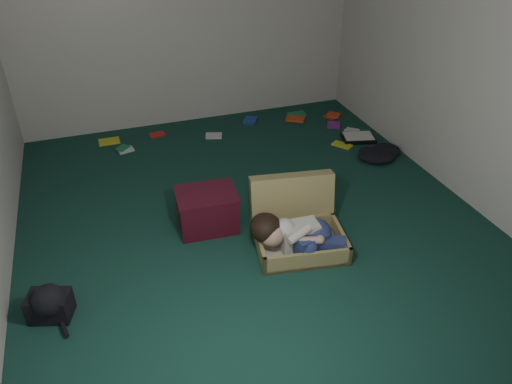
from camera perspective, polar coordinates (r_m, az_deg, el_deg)
floor at (r=4.53m, az=-0.63°, el=-2.77°), size 4.50×4.50×0.00m
wall_back at (r=6.02m, az=-8.03°, el=19.60°), size 4.50×0.00×4.50m
wall_front at (r=2.16m, az=18.84°, el=-7.01°), size 4.50×0.00×4.50m
wall_right at (r=4.91m, az=22.78°, el=14.54°), size 0.00×4.50×4.50m
suitcase at (r=4.17m, az=4.66°, el=-3.77°), size 0.81×0.80×0.52m
person at (r=3.99m, az=4.61°, el=-4.84°), size 0.75×0.46×0.32m
maroon_bin at (r=4.32m, az=-5.62°, el=-2.07°), size 0.54×0.43×0.35m
backpack at (r=3.81m, az=-22.52°, el=-11.84°), size 0.42×0.38×0.21m
clothing_pile at (r=5.60m, az=13.81°, el=4.45°), size 0.53×0.49×0.14m
paper_tray at (r=5.97m, az=11.60°, el=6.11°), size 0.43×0.36×0.05m
book_scatter at (r=6.07m, az=0.17°, el=7.11°), size 2.98×1.20×0.02m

